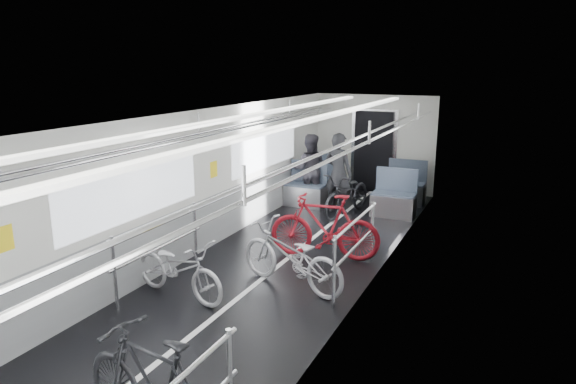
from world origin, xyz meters
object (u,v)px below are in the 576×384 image
Objects in this scene: bike_left_far at (179,268)px; person_standing at (338,173)px; bike_aisle at (348,194)px; bike_right_mid at (291,257)px; person_seated at (310,169)px; bike_right_far at (325,226)px.

bike_left_far is 4.89m from person_standing.
bike_aisle is (0.85, 4.73, 0.04)m from bike_left_far.
bike_right_mid is 1.02× the size of bike_aisle.
person_seated is at bearing -15.99° from person_standing.
bike_right_mid is at bearing -73.28° from bike_aisle.
person_standing is 1.08× the size of person_seated.
person_seated is (-1.52, 3.06, 0.26)m from bike_right_far.
bike_right_far is 1.03× the size of bike_aisle.
bike_left_far is 1.55m from bike_right_mid.
bike_right_far reaches higher than bike_right_mid.
bike_left_far is 0.92× the size of person_standing.
bike_aisle is (-0.41, 3.82, -0.01)m from bike_right_mid.
bike_left_far is 5.27m from person_seated.
person_seated is (-0.24, 5.25, 0.39)m from bike_left_far.
bike_aisle is 0.48m from person_standing.
person_standing reaches higher than person_seated.
bike_right_mid is at bearing 110.48° from person_standing.
bike_right_mid is 4.00m from person_standing.
bike_right_mid is 3.85m from bike_aisle.
bike_right_mid is 1.04× the size of person_standing.
bike_left_far is at bearing -39.87° from bike_right_far.
person_seated reaches higher than bike_left_far.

